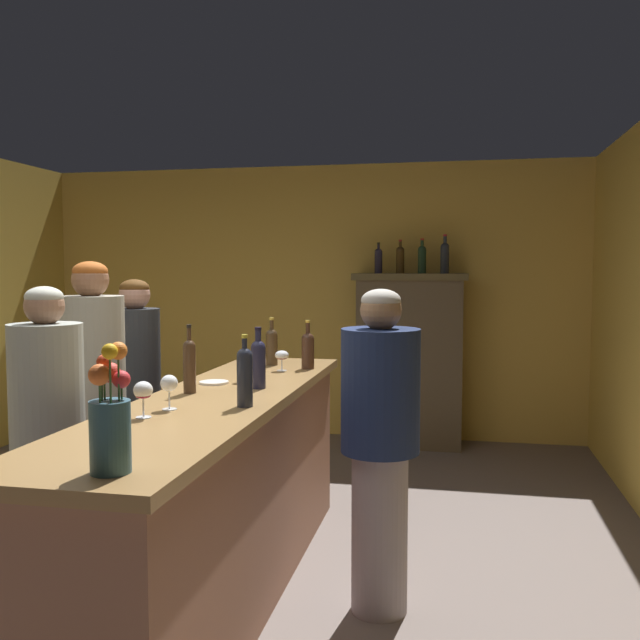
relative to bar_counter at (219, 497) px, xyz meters
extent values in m
plane|color=#6E615C|center=(-0.31, -0.15, -0.51)|extent=(9.30, 9.30, 0.00)
cube|color=gold|center=(-0.31, 3.48, 0.80)|extent=(5.34, 0.12, 2.60)
cube|color=#8F5F49|center=(0.00, 0.00, -0.03)|extent=(0.58, 2.74, 0.95)
cube|color=olive|center=(0.00, 0.00, 0.47)|extent=(0.66, 2.85, 0.05)
cube|color=#4E402C|center=(0.70, 3.16, 0.28)|extent=(0.94, 0.41, 1.57)
cube|color=brown|center=(0.70, 3.16, 1.04)|extent=(1.02, 0.47, 0.06)
cylinder|color=#222633|center=(0.21, -0.22, 0.61)|extent=(0.07, 0.07, 0.22)
sphere|color=#222633|center=(0.21, -0.22, 0.72)|extent=(0.07, 0.07, 0.07)
cylinder|color=#222633|center=(0.21, -0.22, 0.76)|extent=(0.02, 0.02, 0.08)
cylinder|color=gold|center=(0.21, -0.22, 0.81)|extent=(0.03, 0.03, 0.02)
cylinder|color=#40271A|center=(0.23, 0.96, 0.59)|extent=(0.08, 0.08, 0.18)
sphere|color=#40271A|center=(0.23, 0.96, 0.68)|extent=(0.08, 0.08, 0.08)
cylinder|color=#40271A|center=(0.23, 0.96, 0.73)|extent=(0.03, 0.03, 0.10)
cylinder|color=gold|center=(0.23, 0.96, 0.79)|extent=(0.03, 0.03, 0.02)
cylinder|color=#42311C|center=(-0.03, 1.07, 0.59)|extent=(0.08, 0.08, 0.19)
sphere|color=#42311C|center=(-0.03, 1.07, 0.69)|extent=(0.08, 0.08, 0.08)
cylinder|color=#42311C|center=(-0.03, 1.07, 0.74)|extent=(0.03, 0.03, 0.09)
cylinder|color=gold|center=(-0.03, 1.07, 0.79)|extent=(0.03, 0.03, 0.02)
cylinder|color=#23233C|center=(0.13, 0.24, 0.60)|extent=(0.08, 0.08, 0.21)
sphere|color=#23233C|center=(0.13, 0.24, 0.70)|extent=(0.08, 0.08, 0.08)
cylinder|color=#23233C|center=(0.13, 0.24, 0.75)|extent=(0.03, 0.03, 0.09)
cylinder|color=black|center=(0.13, 0.24, 0.80)|extent=(0.03, 0.03, 0.02)
cylinder|color=#47301E|center=(-0.16, 0.04, 0.61)|extent=(0.06, 0.06, 0.23)
sphere|color=#47301E|center=(-0.16, 0.04, 0.73)|extent=(0.06, 0.06, 0.06)
cylinder|color=#47301E|center=(-0.16, 0.04, 0.77)|extent=(0.02, 0.02, 0.09)
cylinder|color=black|center=(-0.16, 0.04, 0.83)|extent=(0.02, 0.02, 0.02)
cylinder|color=white|center=(-0.13, -0.53, 0.50)|extent=(0.06, 0.06, 0.00)
cylinder|color=white|center=(-0.13, -0.53, 0.54)|extent=(0.01, 0.01, 0.07)
ellipsoid|color=white|center=(-0.13, -0.53, 0.61)|extent=(0.08, 0.08, 0.07)
ellipsoid|color=maroon|center=(-0.13, -0.53, 0.59)|extent=(0.06, 0.06, 0.03)
cylinder|color=white|center=(-0.09, -0.35, 0.50)|extent=(0.06, 0.06, 0.00)
cylinder|color=white|center=(-0.09, -0.35, 0.54)|extent=(0.01, 0.01, 0.08)
ellipsoid|color=white|center=(-0.09, -0.35, 0.61)|extent=(0.08, 0.08, 0.07)
cylinder|color=white|center=(0.10, 0.84, 0.50)|extent=(0.06, 0.06, 0.00)
cylinder|color=white|center=(0.10, 0.84, 0.53)|extent=(0.01, 0.01, 0.06)
ellipsoid|color=white|center=(0.10, 0.84, 0.59)|extent=(0.08, 0.08, 0.06)
ellipsoid|color=maroon|center=(0.10, 0.84, 0.58)|extent=(0.07, 0.07, 0.02)
cylinder|color=white|center=(0.00, 0.41, 0.50)|extent=(0.07, 0.07, 0.00)
cylinder|color=white|center=(0.00, 0.41, 0.53)|extent=(0.01, 0.01, 0.06)
ellipsoid|color=white|center=(0.00, 0.41, 0.60)|extent=(0.07, 0.07, 0.08)
cylinder|color=#325A6C|center=(0.12, -1.25, 0.61)|extent=(0.12, 0.12, 0.22)
cylinder|color=#38602D|center=(0.15, -1.24, 0.74)|extent=(0.01, 0.01, 0.24)
sphere|color=orange|center=(0.15, -1.24, 0.86)|extent=(0.05, 0.05, 0.05)
cylinder|color=#38602D|center=(0.15, -1.22, 0.70)|extent=(0.01, 0.01, 0.15)
sphere|color=red|center=(0.15, -1.22, 0.77)|extent=(0.05, 0.05, 0.05)
cylinder|color=#38602D|center=(0.11, -1.21, 0.71)|extent=(0.01, 0.01, 0.16)
sphere|color=#CC3E31|center=(0.11, -1.21, 0.79)|extent=(0.06, 0.06, 0.06)
cylinder|color=#38602D|center=(0.10, -1.24, 0.73)|extent=(0.01, 0.01, 0.20)
sphere|color=#C33C1E|center=(0.10, -1.24, 0.83)|extent=(0.04, 0.04, 0.04)
cylinder|color=#38602D|center=(0.10, -1.25, 0.71)|extent=(0.01, 0.01, 0.16)
sphere|color=orange|center=(0.10, -1.25, 0.79)|extent=(0.05, 0.05, 0.05)
cylinder|color=#38602D|center=(0.11, -1.28, 0.71)|extent=(0.01, 0.01, 0.17)
sphere|color=orange|center=(0.11, -1.28, 0.80)|extent=(0.06, 0.06, 0.06)
cylinder|color=#38602D|center=(0.14, -1.28, 0.75)|extent=(0.01, 0.01, 0.24)
sphere|color=gold|center=(0.14, -1.28, 0.87)|extent=(0.05, 0.05, 0.05)
cylinder|color=white|center=(-0.14, 0.33, 0.50)|extent=(0.15, 0.15, 0.01)
cylinder|color=#242138|center=(0.40, 3.16, 1.16)|extent=(0.07, 0.07, 0.19)
sphere|color=#242138|center=(0.40, 3.16, 1.26)|extent=(0.07, 0.07, 0.07)
cylinder|color=#242138|center=(0.40, 3.16, 1.29)|extent=(0.02, 0.02, 0.07)
cylinder|color=black|center=(0.40, 3.16, 1.34)|extent=(0.03, 0.03, 0.02)
cylinder|color=#442E12|center=(0.60, 3.16, 1.17)|extent=(0.07, 0.07, 0.21)
sphere|color=#442E12|center=(0.60, 3.16, 1.27)|extent=(0.07, 0.07, 0.07)
cylinder|color=#442E12|center=(0.60, 3.16, 1.31)|extent=(0.03, 0.03, 0.08)
cylinder|color=red|center=(0.60, 3.16, 1.36)|extent=(0.03, 0.03, 0.02)
cylinder|color=#1B3521|center=(0.80, 3.16, 1.17)|extent=(0.07, 0.07, 0.21)
sphere|color=#1B3521|center=(0.80, 3.16, 1.28)|extent=(0.07, 0.07, 0.07)
cylinder|color=#1B3521|center=(0.80, 3.16, 1.32)|extent=(0.03, 0.03, 0.09)
cylinder|color=#AE2719|center=(0.80, 3.16, 1.37)|extent=(0.03, 0.03, 0.02)
cylinder|color=#252A34|center=(1.00, 3.16, 1.18)|extent=(0.08, 0.08, 0.23)
sphere|color=#252A34|center=(1.00, 3.16, 1.30)|extent=(0.08, 0.08, 0.08)
cylinder|color=#252A34|center=(1.00, 3.16, 1.35)|extent=(0.03, 0.03, 0.10)
cylinder|color=red|center=(1.00, 3.16, 1.41)|extent=(0.03, 0.03, 0.02)
cylinder|color=maroon|center=(-0.69, -0.34, -0.11)|extent=(0.23, 0.23, 0.79)
cylinder|color=gray|center=(-0.69, -0.34, 0.57)|extent=(0.33, 0.33, 0.57)
sphere|color=#93674E|center=(-0.69, -0.34, 0.94)|extent=(0.18, 0.18, 0.18)
ellipsoid|color=#B2B3A3|center=(-0.69, -0.34, 0.98)|extent=(0.17, 0.17, 0.10)
cylinder|color=#456B52|center=(-0.89, 0.94, -0.11)|extent=(0.22, 0.22, 0.78)
cylinder|color=#272A2E|center=(-0.89, 0.94, 0.57)|extent=(0.31, 0.31, 0.58)
sphere|color=tan|center=(-0.89, 0.94, 0.94)|extent=(0.20, 0.20, 0.20)
ellipsoid|color=#593716|center=(-0.89, 0.94, 0.99)|extent=(0.19, 0.19, 0.11)
cylinder|color=#406D52|center=(-0.84, 0.32, -0.10)|extent=(0.25, 0.25, 0.82)
cylinder|color=gray|center=(-0.84, 0.32, 0.64)|extent=(0.35, 0.35, 0.65)
sphere|color=#8E5D41|center=(-0.84, 0.32, 1.05)|extent=(0.20, 0.20, 0.20)
ellipsoid|color=#A5511C|center=(-0.84, 0.32, 1.09)|extent=(0.19, 0.19, 0.11)
cylinder|color=gray|center=(0.78, 0.04, -0.13)|extent=(0.26, 0.26, 0.76)
cylinder|color=#1A264C|center=(0.78, 0.04, 0.54)|extent=(0.37, 0.37, 0.57)
sphere|color=#966D4B|center=(0.78, 0.04, 0.92)|extent=(0.19, 0.19, 0.19)
ellipsoid|color=#BAB4A8|center=(0.78, 0.04, 0.96)|extent=(0.18, 0.18, 0.11)
camera|label=1|loc=(1.13, -3.09, 1.10)|focal=38.56mm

